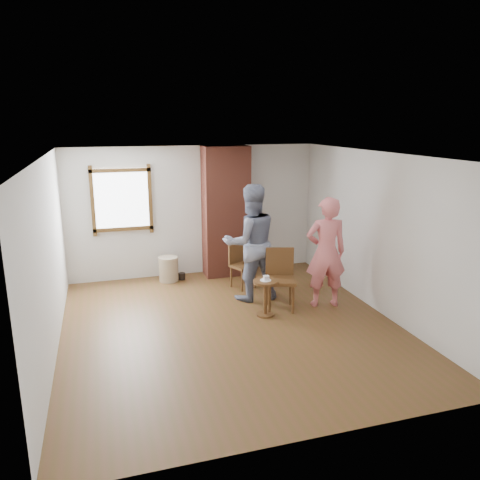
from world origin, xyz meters
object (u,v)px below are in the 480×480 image
side_table (265,292)px  person_pink (326,252)px  dining_chair_left (241,262)px  stoneware_crock (169,269)px  man (251,243)px  dining_chair_right (280,275)px

side_table → person_pink: bearing=6.9°
dining_chair_left → side_table: dining_chair_left is taller
stoneware_crock → dining_chair_left: bearing=-29.7°
stoneware_crock → man: 2.00m
dining_chair_left → side_table: 1.43m
stoneware_crock → side_table: (1.25, -2.15, 0.16)m
stoneware_crock → dining_chair_left: 1.47m
dining_chair_left → person_pink: size_ratio=0.45×
man → person_pink: 1.30m
dining_chair_left → dining_chair_right: 1.22m
side_table → man: size_ratio=0.29×
stoneware_crock → dining_chair_left: size_ratio=0.57×
dining_chair_left → side_table: (-0.02, -1.43, -0.07)m
dining_chair_right → man: (-0.34, 0.54, 0.45)m
dining_chair_left → person_pink: 1.76m
stoneware_crock → man: size_ratio=0.24×
dining_chair_left → person_pink: (1.10, -1.29, 0.46)m
dining_chair_left → man: man is taller
person_pink → dining_chair_right: bearing=1.3°
stoneware_crock → dining_chair_right: size_ratio=0.48×
stoneware_crock → dining_chair_left: dining_chair_left is taller
man → side_table: bearing=87.1°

